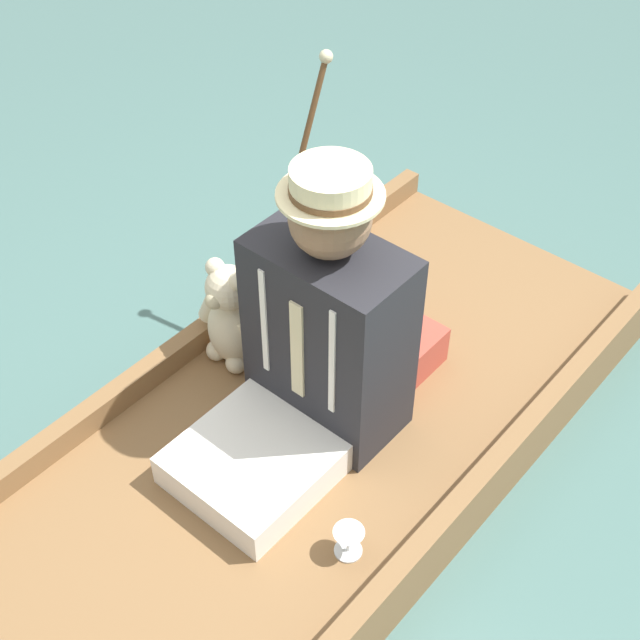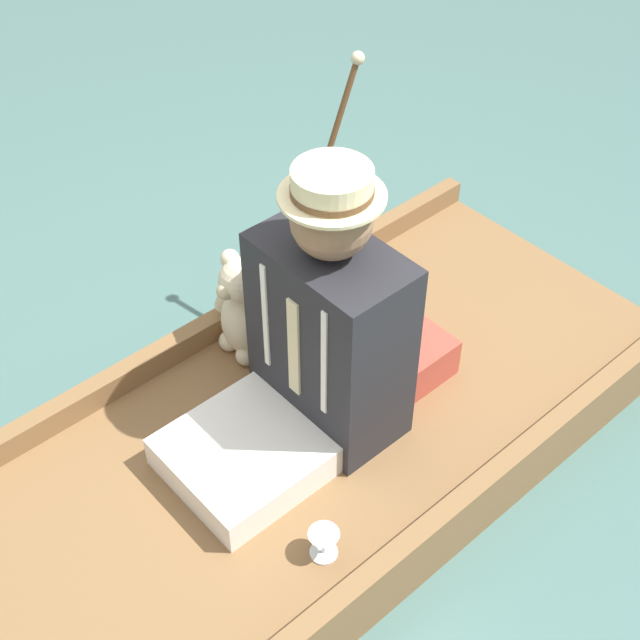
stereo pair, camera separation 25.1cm
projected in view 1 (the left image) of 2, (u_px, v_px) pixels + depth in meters
The scene contains 7 objects.
ground_plane at pixel (299, 470), 2.84m from camera, with size 16.00×16.00×0.00m, color #476B66.
punt_boat at pixel (299, 453), 2.78m from camera, with size 1.11×2.61×0.24m.
seat_cushion at pixel (375, 339), 2.95m from camera, with size 0.40×0.28×0.14m.
seated_person at pixel (316, 342), 2.56m from camera, with size 0.46×0.69×0.90m.
teddy_bear at pixel (230, 317), 2.86m from camera, with size 0.28×0.16×0.40m.
wine_glass at pixel (349, 538), 2.40m from camera, with size 0.09×0.09×0.09m.
walking_cane at pixel (297, 173), 2.89m from camera, with size 0.04×0.39×0.89m.
Camera 1 is at (-1.18, 1.28, 2.29)m, focal length 50.00 mm.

